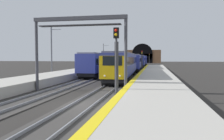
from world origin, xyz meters
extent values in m
plane|color=#282623|center=(0.00, 0.00, 0.00)|extent=(320.00, 320.00, 0.00)
cube|color=#ADA89E|center=(0.00, -4.59, 0.46)|extent=(112.00, 4.79, 0.91)
cube|color=yellow|center=(0.00, -2.45, 0.91)|extent=(112.00, 0.50, 0.01)
cube|color=#383533|center=(0.00, 0.00, 0.03)|extent=(160.00, 2.70, 0.06)
cube|color=gray|center=(0.00, 0.72, 0.14)|extent=(160.00, 0.07, 0.15)
cube|color=gray|center=(0.00, -0.72, 0.14)|extent=(160.00, 0.07, 0.15)
cube|color=#383533|center=(0.00, 4.58, 0.03)|extent=(160.00, 3.08, 0.06)
cube|color=gray|center=(0.00, 5.30, 0.14)|extent=(160.00, 0.07, 0.15)
cube|color=gray|center=(0.00, 3.86, 0.14)|extent=(160.00, 0.07, 0.15)
cube|color=navy|center=(17.97, 0.00, 2.28)|extent=(19.26, 3.43, 2.70)
cube|color=black|center=(17.97, 0.00, 2.72)|extent=(18.49, 3.44, 0.97)
cube|color=slate|center=(17.97, 0.00, 3.73)|extent=(18.67, 2.98, 0.20)
cube|color=black|center=(17.97, 0.00, 0.75)|extent=(18.87, 3.08, 0.49)
cylinder|color=black|center=(9.51, -0.24, 0.44)|extent=(0.96, 2.68, 0.88)
cylinder|color=black|center=(11.31, -0.19, 0.44)|extent=(0.96, 2.68, 0.88)
cylinder|color=black|center=(24.62, 0.19, 0.44)|extent=(0.96, 2.68, 0.88)
cylinder|color=black|center=(26.42, 0.24, 0.44)|extent=(0.96, 2.68, 0.88)
cube|color=#E5B20F|center=(8.34, -0.28, 2.13)|extent=(0.20, 2.77, 2.40)
cube|color=black|center=(8.29, -0.28, 2.82)|extent=(0.10, 2.02, 0.97)
sphere|color=#F2EACC|center=(8.30, -1.07, 1.28)|extent=(0.20, 0.20, 0.20)
sphere|color=#F2EACC|center=(8.26, 0.51, 1.28)|extent=(0.20, 0.20, 0.20)
cube|color=navy|center=(37.90, 0.00, 2.28)|extent=(19.26, 3.43, 2.70)
cube|color=black|center=(37.90, 0.00, 2.65)|extent=(18.49, 3.44, 0.79)
cube|color=slate|center=(37.90, 0.00, 3.73)|extent=(18.67, 2.98, 0.20)
cube|color=black|center=(37.90, 0.00, 0.75)|extent=(18.87, 3.08, 0.49)
cylinder|color=black|center=(29.31, -0.25, 0.44)|extent=(0.96, 2.68, 0.88)
cylinder|color=black|center=(31.11, -0.19, 0.44)|extent=(0.96, 2.68, 0.88)
cylinder|color=black|center=(44.68, 0.19, 0.44)|extent=(0.96, 2.68, 0.88)
cylinder|color=black|center=(46.48, 0.25, 0.44)|extent=(0.96, 2.68, 0.88)
cube|color=navy|center=(57.83, 0.00, 2.28)|extent=(19.26, 3.43, 2.70)
cube|color=black|center=(57.83, 0.00, 2.64)|extent=(18.49, 3.44, 0.90)
cube|color=slate|center=(57.83, 0.00, 3.73)|extent=(18.67, 2.98, 0.20)
cube|color=black|center=(57.83, 0.00, 0.75)|extent=(18.87, 3.08, 0.49)
cylinder|color=black|center=(49.33, -0.24, 0.44)|extent=(0.96, 2.68, 0.88)
cylinder|color=black|center=(51.13, -0.19, 0.44)|extent=(0.96, 2.68, 0.88)
cylinder|color=black|center=(64.52, 0.19, 0.44)|extent=(0.96, 2.68, 0.88)
cylinder|color=black|center=(66.32, 0.24, 0.44)|extent=(0.96, 2.68, 0.88)
cube|color=navy|center=(77.76, 0.00, 2.28)|extent=(19.26, 3.43, 2.70)
cube|color=black|center=(77.76, 0.00, 2.57)|extent=(18.49, 3.44, 0.93)
cube|color=slate|center=(77.76, 0.00, 3.73)|extent=(18.67, 2.98, 0.20)
cube|color=black|center=(77.76, 0.00, 0.75)|extent=(18.87, 3.08, 0.49)
cylinder|color=black|center=(69.22, -0.25, 0.44)|extent=(0.96, 2.68, 0.88)
cylinder|color=black|center=(71.02, -0.19, 0.44)|extent=(0.96, 2.68, 0.88)
cylinder|color=black|center=(84.49, 0.19, 0.44)|extent=(0.96, 2.68, 0.88)
cylinder|color=black|center=(86.29, 0.25, 0.44)|extent=(0.96, 2.68, 0.88)
cube|color=navy|center=(24.33, 4.58, 2.33)|extent=(19.25, 3.21, 2.66)
cube|color=black|center=(24.33, 4.58, 2.59)|extent=(18.48, 3.23, 0.85)
cube|color=slate|center=(24.33, 4.58, 3.76)|extent=(18.67, 2.77, 0.20)
cube|color=black|center=(24.33, 4.58, 0.81)|extent=(18.86, 2.86, 0.53)
cylinder|color=black|center=(32.56, 4.45, 0.48)|extent=(1.00, 2.68, 0.96)
cylinder|color=black|center=(30.76, 4.47, 0.48)|extent=(1.00, 2.68, 0.96)
cylinder|color=black|center=(17.90, 4.68, 0.48)|extent=(1.00, 2.68, 0.96)
cylinder|color=black|center=(16.10, 4.71, 0.48)|extent=(1.00, 2.68, 0.96)
cube|color=yellow|center=(33.97, 4.42, 2.13)|extent=(0.17, 2.78, 2.26)
cube|color=black|center=(34.02, 4.42, 2.87)|extent=(0.07, 2.03, 0.96)
sphere|color=#F2EACC|center=(34.05, 5.22, 1.36)|extent=(0.20, 0.20, 0.20)
sphere|color=#F2EACC|center=(34.02, 3.62, 1.36)|extent=(0.20, 0.20, 0.20)
cube|color=navy|center=(44.00, 4.58, 2.33)|extent=(19.25, 3.21, 2.66)
cube|color=black|center=(44.00, 4.58, 2.78)|extent=(18.48, 3.23, 0.90)
cube|color=slate|center=(44.00, 4.58, 3.76)|extent=(18.67, 2.77, 0.20)
cube|color=black|center=(44.00, 4.58, 0.81)|extent=(18.86, 2.86, 0.53)
cylinder|color=black|center=(52.31, 4.44, 0.48)|extent=(1.00, 2.68, 0.96)
cylinder|color=black|center=(50.51, 4.47, 0.48)|extent=(1.00, 2.68, 0.96)
cylinder|color=black|center=(37.48, 4.69, 0.48)|extent=(1.00, 2.68, 0.96)
cylinder|color=black|center=(35.68, 4.72, 0.48)|extent=(1.00, 2.68, 0.96)
cube|color=black|center=(44.00, 4.58, 4.31)|extent=(1.33, 1.76, 0.90)
cylinder|color=#38383D|center=(1.69, -1.82, 2.26)|extent=(0.16, 0.16, 4.51)
cube|color=black|center=(1.69, -1.82, 4.89)|extent=(0.20, 0.38, 0.75)
cube|color=#38383D|center=(1.83, -1.82, 2.26)|extent=(0.04, 0.28, 4.06)
sphere|color=red|center=(1.56, -1.82, 5.06)|extent=(0.20, 0.20, 0.20)
sphere|color=yellow|center=(1.56, -1.82, 4.76)|extent=(0.20, 0.20, 0.20)
cylinder|color=#38383D|center=(34.58, -1.82, 1.94)|extent=(0.16, 0.16, 3.88)
cube|color=black|center=(34.58, -1.82, 4.25)|extent=(0.20, 0.38, 0.75)
cube|color=#38383D|center=(34.72, -1.82, 1.94)|extent=(0.04, 0.28, 3.49)
sphere|color=red|center=(34.45, -1.82, 4.43)|extent=(0.20, 0.20, 0.20)
sphere|color=yellow|center=(34.45, -1.82, 4.13)|extent=(0.20, 0.20, 0.20)
cylinder|color=#38383D|center=(100.66, -1.82, 2.01)|extent=(0.16, 0.16, 4.01)
cube|color=black|center=(100.66, -1.82, 4.54)|extent=(0.20, 0.38, 1.05)
cube|color=#38383D|center=(100.80, -1.82, 2.01)|extent=(0.04, 0.28, 3.61)
sphere|color=red|center=(100.53, -1.82, 4.86)|extent=(0.20, 0.20, 0.20)
sphere|color=yellow|center=(100.53, -1.82, 4.56)|extent=(0.20, 0.20, 0.20)
sphere|color=green|center=(100.53, -1.82, 4.26)|extent=(0.20, 0.20, 0.20)
cylinder|color=#3F3F47|center=(5.62, 6.58, 3.27)|extent=(0.28, 0.28, 6.54)
cylinder|color=#3F3F47|center=(5.62, -2.00, 3.27)|extent=(0.28, 0.28, 6.54)
cube|color=#3F3F47|center=(5.62, 2.29, 6.72)|extent=(0.36, 8.85, 0.35)
cube|color=#2D2D33|center=(5.62, 2.29, 6.09)|extent=(0.70, 7.72, 0.08)
cube|color=brown|center=(112.70, 2.29, 3.70)|extent=(2.94, 20.56, 7.40)
cube|color=black|center=(111.18, 2.29, 2.59)|extent=(0.12, 11.51, 5.18)
cylinder|color=black|center=(111.18, 2.29, 5.18)|extent=(0.12, 11.51, 11.51)
cylinder|color=#595B60|center=(19.67, 11.97, 4.13)|extent=(0.22, 0.22, 8.27)
cylinder|color=#595B60|center=(19.67, 11.13, 7.67)|extent=(0.08, 1.68, 0.08)
cylinder|color=#595B60|center=(56.71, 11.97, 3.83)|extent=(0.22, 0.22, 7.66)
cylinder|color=#595B60|center=(56.71, 11.10, 7.06)|extent=(0.08, 1.74, 0.08)
camera|label=1|loc=(-13.75, -4.49, 3.17)|focal=35.40mm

